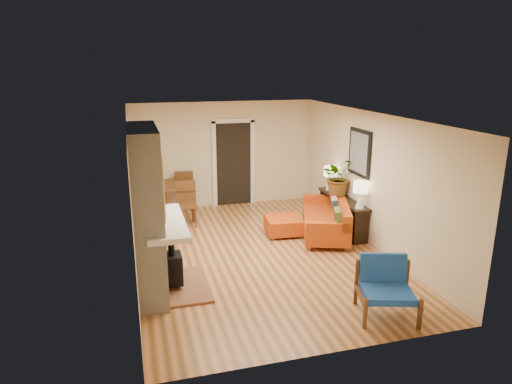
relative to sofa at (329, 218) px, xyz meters
The scene contains 10 objects.
room_shell 2.49m from the sofa, 117.90° to the left, with size 6.50×6.50×6.50m.
fireplace 4.11m from the sofa, 156.88° to the right, with size 1.09×1.68×2.60m.
sofa is the anchor object (origin of this frame).
ottoman 0.96m from the sofa, 165.50° to the left, with size 0.78×0.78×0.37m.
blue_chair 3.17m from the sofa, 99.74° to the right, with size 0.97×0.96×0.82m.
dining_table 3.47m from the sofa, 145.01° to the left, with size 0.86×1.85×0.98m.
console_table 0.46m from the sofa, 21.32° to the left, with size 0.34×1.85×0.72m.
lamp_near 1.00m from the sofa, 57.48° to the right, with size 0.30×0.30×0.54m.
lamp_far 1.15m from the sofa, 65.49° to the left, with size 0.30×0.30×0.54m.
houseplant 0.94m from the sofa, 45.59° to the left, with size 0.74×0.64×0.82m, color #1E5919.
Camera 1 is at (-2.21, -7.74, 3.46)m, focal length 32.00 mm.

